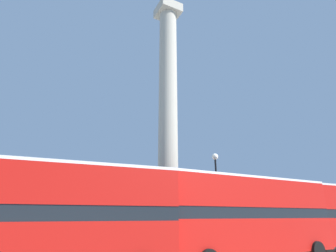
{
  "coord_description": "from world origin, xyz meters",
  "views": [
    {
      "loc": [
        -9.27,
        -17.77,
        2.35
      ],
      "look_at": [
        0.0,
        0.0,
        9.24
      ],
      "focal_mm": 28.0,
      "sensor_mm": 36.0,
      "label": 1
    }
  ],
  "objects_px": {
    "bus_b": "(248,214)",
    "street_lamp": "(217,189)",
    "equestrian_statue": "(37,223)",
    "monument_column": "(168,154)",
    "bus_a": "(41,215)"
  },
  "relations": [
    {
      "from": "bus_b",
      "to": "street_lamp",
      "type": "relative_size",
      "value": 1.56
    },
    {
      "from": "equestrian_statue",
      "to": "street_lamp",
      "type": "distance_m",
      "value": 13.49
    },
    {
      "from": "monument_column",
      "to": "bus_b",
      "type": "relative_size",
      "value": 2.06
    },
    {
      "from": "bus_a",
      "to": "equestrian_statue",
      "type": "relative_size",
      "value": 1.61
    },
    {
      "from": "bus_b",
      "to": "bus_a",
      "type": "bearing_deg",
      "value": -179.76
    },
    {
      "from": "bus_b",
      "to": "street_lamp",
      "type": "bearing_deg",
      "value": 72.43
    },
    {
      "from": "monument_column",
      "to": "bus_b",
      "type": "distance_m",
      "value": 7.82
    },
    {
      "from": "bus_b",
      "to": "equestrian_statue",
      "type": "relative_size",
      "value": 1.67
    },
    {
      "from": "bus_a",
      "to": "bus_b",
      "type": "height_order",
      "value": "bus_b"
    },
    {
      "from": "monument_column",
      "to": "equestrian_statue",
      "type": "height_order",
      "value": "monument_column"
    },
    {
      "from": "monument_column",
      "to": "bus_b",
      "type": "bearing_deg",
      "value": -73.28
    },
    {
      "from": "monument_column",
      "to": "equestrian_statue",
      "type": "relative_size",
      "value": 3.45
    },
    {
      "from": "equestrian_statue",
      "to": "bus_b",
      "type": "bearing_deg",
      "value": -52.17
    },
    {
      "from": "bus_a",
      "to": "street_lamp",
      "type": "height_order",
      "value": "street_lamp"
    },
    {
      "from": "monument_column",
      "to": "bus_a",
      "type": "xyz_separation_m",
      "value": [
        -8.71,
        -6.35,
        -4.52
      ]
    }
  ]
}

